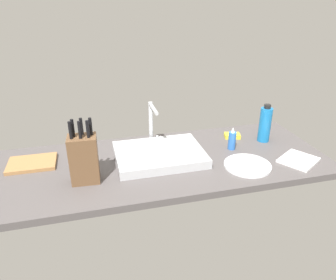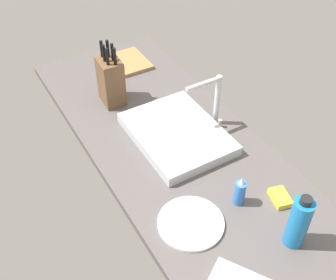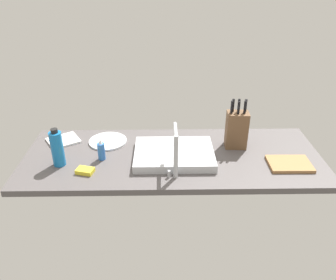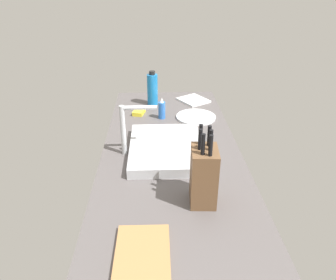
{
  "view_description": "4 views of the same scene",
  "coord_description": "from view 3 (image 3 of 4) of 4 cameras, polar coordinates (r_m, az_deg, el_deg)",
  "views": [
    {
      "loc": [
        -33.5,
        -142.03,
        83.25
      ],
      "look_at": [
        4.28,
        4.45,
        12.77
      ],
      "focal_mm": 34.32,
      "sensor_mm": 36.0,
      "label": 1
    },
    {
      "loc": [
        111.28,
        -67.48,
        122.61
      ],
      "look_at": [
        3.55,
        -4.35,
        8.89
      ],
      "focal_mm": 44.49,
      "sensor_mm": 36.0,
      "label": 2
    },
    {
      "loc": [
        5.51,
        170.94,
        105.9
      ],
      "look_at": [
        2.62,
        -1.94,
        12.49
      ],
      "focal_mm": 36.5,
      "sensor_mm": 36.0,
      "label": 3
    },
    {
      "loc": [
        -138.09,
        7.02,
        82.28
      ],
      "look_at": [
        0.13,
        1.65,
        9.82
      ],
      "focal_mm": 35.04,
      "sensor_mm": 36.0,
      "label": 4
    }
  ],
  "objects": [
    {
      "name": "cutting_board",
      "position": [
        2.01,
        19.62,
        -3.77
      ],
      "size": [
        23.35,
        17.1,
        1.8
      ],
      "primitive_type": "cube",
      "rotation": [
        0.0,
        0.0,
        -0.01
      ],
      "color": "#9E7042",
      "rests_on": "countertop_slab"
    },
    {
      "name": "dish_towel",
      "position": [
        2.24,
        -17.07,
        -0.07
      ],
      "size": [
        23.77,
        23.09,
        1.2
      ],
      "primitive_type": "cube",
      "rotation": [
        0.0,
        0.0,
        0.56
      ],
      "color": "white",
      "rests_on": "countertop_slab"
    },
    {
      "name": "knife_block",
      "position": [
        2.07,
        11.38,
        1.8
      ],
      "size": [
        13.02,
        10.16,
        30.15
      ],
      "rotation": [
        0.0,
        0.0,
        -0.06
      ],
      "color": "brown",
      "rests_on": "countertop_slab"
    },
    {
      "name": "dish_sponge",
      "position": [
        1.88,
        -13.68,
        -5.02
      ],
      "size": [
        10.23,
        8.08,
        2.4
      ],
      "primitive_type": "cube",
      "rotation": [
        0.0,
        0.0,
        -0.26
      ],
      "color": "yellow",
      "rests_on": "countertop_slab"
    },
    {
      "name": "sink_basin",
      "position": [
        1.96,
        1.02,
        -2.34
      ],
      "size": [
        45.2,
        34.46,
        4.64
      ],
      "primitive_type": "cube",
      "color": "#B7BABF",
      "rests_on": "countertop_slab"
    },
    {
      "name": "faucet",
      "position": [
        1.74,
        1.25,
        -1.67
      ],
      "size": [
        5.5,
        17.09,
        24.56
      ],
      "color": "#B7BABF",
      "rests_on": "countertop_slab"
    },
    {
      "name": "soap_bottle",
      "position": [
        1.96,
        -11.08,
        -1.76
      ],
      "size": [
        4.16,
        4.16,
        12.82
      ],
      "color": "blue",
      "rests_on": "countertop_slab"
    },
    {
      "name": "countertop_slab",
      "position": [
        2.0,
        0.76,
        -2.96
      ],
      "size": [
        172.3,
        67.03,
        3.5
      ],
      "primitive_type": "cube",
      "color": "#514C4C",
      "rests_on": "ground"
    },
    {
      "name": "water_bottle",
      "position": [
        1.95,
        -18.01,
        -1.35
      ],
      "size": [
        6.81,
        6.81,
        22.13
      ],
      "color": "#1970B7",
      "rests_on": "countertop_slab"
    },
    {
      "name": "dinner_plate",
      "position": [
        2.16,
        -10.01,
        -0.2
      ],
      "size": [
        23.36,
        23.36,
        1.2
      ],
      "primitive_type": "cylinder",
      "color": "white",
      "rests_on": "countertop_slab"
    }
  ]
}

